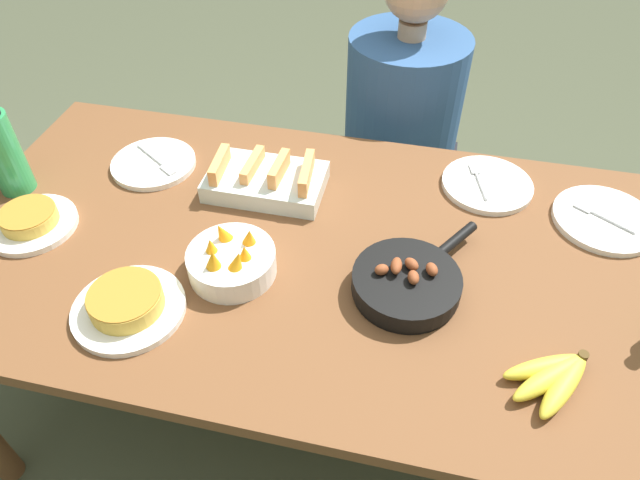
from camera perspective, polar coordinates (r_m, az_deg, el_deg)
ground_plane at (r=1.93m, az=0.00°, el=-16.25°), size 14.00×14.00×0.00m
dining_table at (r=1.40m, az=0.00°, el=-3.34°), size 1.81×0.94×0.73m
banana_bunch at (r=1.19m, az=22.32°, el=-12.55°), size 0.18×0.18×0.04m
melon_tray at (r=1.49m, az=-5.41°, el=6.01°), size 0.30×0.18×0.10m
skillet at (r=1.25m, az=8.73°, el=-4.22°), size 0.26×0.33×0.08m
frittata_plate_center at (r=1.27m, az=-18.71°, el=-6.10°), size 0.24×0.24×0.06m
frittata_plate_side at (r=1.55m, az=-26.97°, el=1.70°), size 0.21×0.21×0.05m
empty_plate_near_front at (r=1.57m, az=26.58°, el=1.84°), size 0.25×0.25×0.02m
empty_plate_far_left at (r=1.65m, az=-16.30°, el=7.36°), size 0.23×0.23×0.02m
empty_plate_far_right at (r=1.57m, az=16.36°, el=5.35°), size 0.24×0.24×0.02m
fruit_bowl_mango at (r=1.28m, az=-8.84°, el=-2.05°), size 0.20×0.20×0.11m
water_bottle at (r=1.64m, az=-29.24°, el=7.90°), size 0.09×0.09×0.26m
person_figure at (r=2.06m, az=7.71°, el=7.93°), size 0.41×0.41×1.16m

